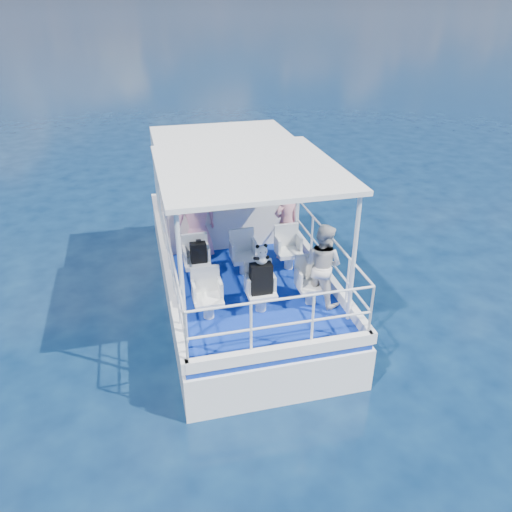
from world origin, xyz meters
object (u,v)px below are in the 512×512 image
at_px(passenger_port_fwd, 196,219).
at_px(backpack_center, 261,279).
at_px(panda, 262,254).
at_px(passenger_stbd_aft, 322,265).

bearing_deg(passenger_port_fwd, backpack_center, 92.56).
xyz_separation_m(passenger_port_fwd, panda, (0.77, -2.17, 0.22)).
bearing_deg(passenger_stbd_aft, backpack_center, 52.38).
bearing_deg(panda, passenger_stbd_aft, 1.70).
relative_size(passenger_stbd_aft, backpack_center, 2.75).
bearing_deg(passenger_stbd_aft, passenger_port_fwd, 0.57).
relative_size(passenger_port_fwd, panda, 5.00).
height_order(passenger_port_fwd, panda, passenger_port_fwd).
distance_m(passenger_stbd_aft, panda, 1.13).
relative_size(passenger_stbd_aft, panda, 4.24).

